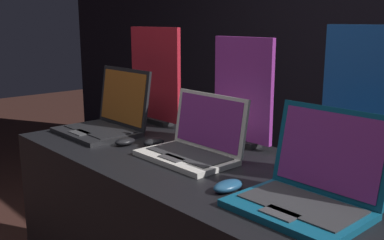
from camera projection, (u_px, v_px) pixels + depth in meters
laptop_front at (107, 118)px, 2.12m from camera, size 0.38×0.33×0.30m
mouse_front at (125, 142)px, 1.91m from camera, size 0.06×0.09×0.03m
promo_stand_front at (155, 78)px, 2.27m from camera, size 0.37×0.07×0.49m
laptop_middle at (195, 143)px, 1.73m from camera, size 0.38×0.26×0.24m
mouse_middle at (154, 142)px, 1.89m from camera, size 0.06×0.10×0.04m
promo_stand_middle at (243, 95)px, 1.87m from camera, size 0.31×0.07×0.45m
laptop_back at (310, 186)px, 1.27m from camera, size 0.36×0.31×0.27m
mouse_back at (228, 186)px, 1.40m from camera, size 0.06×0.11×0.03m
promo_stand_back at (368, 109)px, 1.43m from camera, size 0.32×0.07×0.51m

